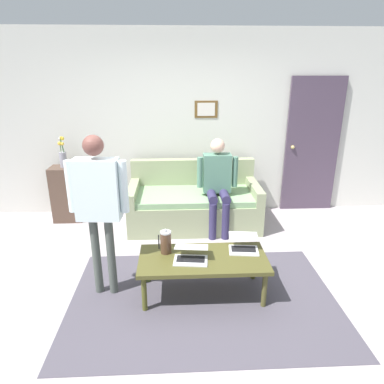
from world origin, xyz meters
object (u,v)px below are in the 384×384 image
flower_vase (63,156)px  couch (194,204)px  laptop_left (191,256)px  coffee_table (203,261)px  french_press (166,242)px  laptop_center (243,245)px  person_standing (98,197)px  person_seated (218,180)px  interior_door (312,146)px  side_shelf (68,194)px

flower_vase → couch: bearing=172.8°
laptop_left → flower_vase: flower_vase is taller
coffee_table → french_press: size_ratio=4.78×
laptop_center → person_standing: (1.40, 0.07, 0.58)m
laptop_left → person_seated: size_ratio=0.27×
interior_door → flower_vase: size_ratio=4.56×
laptop_center → flower_vase: flower_vase is taller
couch → laptop_center: couch is taller
couch → person_standing: (0.98, 1.61, 0.73)m
interior_door → person_standing: size_ratio=1.27×
french_press → person_standing: size_ratio=0.16×
flower_vase → person_standing: (-0.87, 1.84, 0.06)m
french_press → flower_vase: size_ratio=0.58×
coffee_table → laptop_left: (0.12, 0.03, 0.09)m
side_shelf → flower_vase: size_ratio=1.81×
person_seated → laptop_center: bearing=95.1°
interior_door → side_shelf: interior_door is taller
couch → french_press: 1.63m
side_shelf → person_seated: 2.23m
couch → person_standing: size_ratio=1.13×
coffee_table → french_press: 0.42m
interior_door → side_shelf: 3.75m
side_shelf → flower_vase: (-0.00, 0.00, 0.57)m
coffee_table → person_seated: bearing=-101.9°
side_shelf → person_seated: bearing=167.9°
laptop_left → french_press: (0.24, -0.15, 0.08)m
french_press → person_seated: (-0.67, -1.34, 0.20)m
laptop_left → couch: bearing=-94.2°
coffee_table → laptop_left: 0.15m
laptop_left → person_seated: person_seated is taller
couch → flower_vase: (1.85, -0.23, 0.67)m
interior_door → person_seated: size_ratio=1.60×
person_standing → french_press: bearing=-176.3°
person_seated → interior_door: bearing=-154.9°
laptop_center → side_shelf: (2.28, -1.78, -0.05)m
couch → flower_vase: size_ratio=4.06×
french_press → person_standing: 0.79m
flower_vase → laptop_left: bearing=131.5°
laptop_center → person_standing: 1.52m
laptop_center → person_seated: 1.35m
interior_door → person_standing: (2.82, 2.10, 0.01)m
couch → person_standing: person_standing is taller
laptop_center → couch: bearing=-74.7°
coffee_table → french_press: french_press is taller
person_standing → flower_vase: bearing=-64.7°
couch → coffee_table: (0.00, 1.69, 0.06)m
french_press → laptop_center: bearing=-177.9°
interior_door → couch: 2.03m
laptop_left → coffee_table: bearing=-165.4°
interior_door → couch: (1.84, 0.49, -0.72)m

